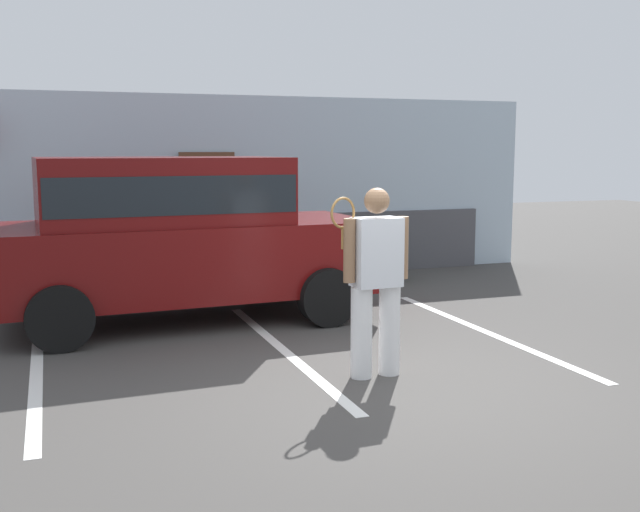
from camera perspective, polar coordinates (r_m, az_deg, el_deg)
The scene contains 8 objects.
ground_plane at distance 7.10m, azimuth 5.54°, elevation -9.60°, with size 40.00×40.00×0.00m, color #423F3D.
parking_stripe_0 at distance 7.91m, azimuth -20.54°, elevation -8.21°, with size 0.12×4.40×0.01m, color silver.
parking_stripe_1 at distance 8.24m, azimuth -2.78°, elevation -7.05°, with size 0.12×4.40×0.01m, color silver.
parking_stripe_2 at distance 9.26m, azimuth 12.26°, elevation -5.54°, with size 0.12×4.40×0.01m, color silver.
house_frontage at distance 12.74m, azimuth -6.52°, elevation 4.71°, with size 10.72×0.40×3.02m.
parked_suv at distance 9.56m, azimuth -10.88°, elevation 1.88°, with size 4.68×2.32×2.05m.
tennis_player_man at distance 7.14m, azimuth 4.20°, elevation -1.74°, with size 0.80×0.30×1.79m.
potted_plant_by_porch at distance 12.43m, azimuth 5.03°, elevation 0.40°, with size 0.68×0.68×0.90m.
Camera 1 is at (-2.91, -6.12, 2.15)m, focal length 42.58 mm.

